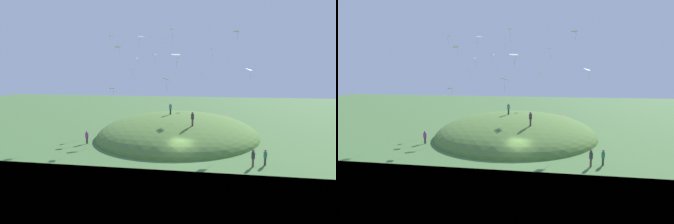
{
  "view_description": "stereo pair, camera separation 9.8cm",
  "coord_description": "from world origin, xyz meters",
  "views": [
    {
      "loc": [
        -32.78,
        -4.12,
        10.02
      ],
      "look_at": [
        5.59,
        2.44,
        4.54
      ],
      "focal_mm": 31.93,
      "sensor_mm": 36.0,
      "label": 1
    },
    {
      "loc": [
        -32.76,
        -4.22,
        10.02
      ],
      "look_at": [
        5.59,
        2.44,
        4.54
      ],
      "focal_mm": 31.93,
      "sensor_mm": 36.0,
      "label": 2
    }
  ],
  "objects": [
    {
      "name": "kite_10",
      "position": [
        13.25,
        11.81,
        13.59
      ],
      "size": [
        0.94,
        1.0,
        1.13
      ],
      "color": "#F3DCCE"
    },
    {
      "name": "person_near_shore",
      "position": [
        -0.9,
        -9.11,
        1.09
      ],
      "size": [
        0.38,
        0.38,
        1.73
      ],
      "rotation": [
        0.0,
        0.0,
        4.73
      ],
      "color": "#3B3C29",
      "rests_on": "ground_plane"
    },
    {
      "name": "kite_3",
      "position": [
        10.33,
        11.85,
        7.2
      ],
      "size": [
        0.73,
        0.87,
        1.28
      ],
      "color": "silver"
    },
    {
      "name": "kite_6",
      "position": [
        16.6,
        -2.88,
        13.32
      ],
      "size": [
        1.15,
        1.16,
        1.8
      ],
      "color": "white"
    },
    {
      "name": "kite_5",
      "position": [
        5.74,
        -6.12,
        14.66
      ],
      "size": [
        0.91,
        0.93,
        1.1
      ],
      "color": "white"
    },
    {
      "name": "kite_14",
      "position": [
        12.6,
        3.1,
        15.88
      ],
      "size": [
        0.89,
        0.7,
        2.21
      ],
      "color": "silver"
    },
    {
      "name": "person_on_hilltop",
      "position": [
        -1.67,
        -7.78,
        1.18
      ],
      "size": [
        0.4,
        0.4,
        1.85
      ],
      "rotation": [
        0.0,
        0.0,
        4.78
      ],
      "color": "brown",
      "rests_on": "ground_plane"
    },
    {
      "name": "person_watching_kites",
      "position": [
        5.22,
        -0.83,
        4.02
      ],
      "size": [
        0.5,
        0.5,
        1.84
      ],
      "rotation": [
        0.0,
        0.0,
        4.97
      ],
      "color": "brown",
      "rests_on": "grass_hill"
    },
    {
      "name": "person_with_child",
      "position": [
        4.75,
        13.58,
        1.1
      ],
      "size": [
        0.63,
        0.63,
        1.76
      ],
      "rotation": [
        0.0,
        0.0,
        2.43
      ],
      "color": "#504443",
      "rests_on": "ground_plane"
    },
    {
      "name": "kite_0",
      "position": [
        8.77,
        -8.03,
        10.0
      ],
      "size": [
        1.24,
        1.02,
        1.87
      ],
      "color": "white"
    },
    {
      "name": "kite_13",
      "position": [
        19.51,
        5.22,
        15.39
      ],
      "size": [
        0.96,
        0.97,
        1.91
      ],
      "color": "white"
    },
    {
      "name": "dirt_path",
      "position": [
        27.37,
        -6.61,
        0.02
      ],
      "size": [
        14.1,
        4.03,
        0.04
      ],
      "primitive_type": "cube",
      "rotation": [
        0.0,
        0.0,
        0.19
      ],
      "color": "brown",
      "rests_on": "ground_plane"
    },
    {
      "name": "kite_9",
      "position": [
        18.83,
        10.22,
        11.91
      ],
      "size": [
        0.75,
        0.63,
        1.77
      ],
      "color": "#F3E3D1"
    },
    {
      "name": "grass_hill",
      "position": [
        11.91,
        2.01,
        0.0
      ],
      "size": [
        26.85,
        24.34,
        6.84
      ],
      "primitive_type": "ellipsoid",
      "color": "#547B37",
      "rests_on": "ground_plane"
    },
    {
      "name": "kite_7",
      "position": [
        4.18,
        2.45,
        8.83
      ],
      "size": [
        1.41,
        1.23,
        1.66
      ],
      "color": "white"
    },
    {
      "name": "ground_plane",
      "position": [
        0.0,
        0.0,
        0.0
      ],
      "size": [
        160.0,
        160.0,
        0.0
      ],
      "primitive_type": "plane",
      "color": "#497239"
    },
    {
      "name": "person_walking_path",
      "position": [
        11.05,
        3.0,
        4.48
      ],
      "size": [
        0.47,
        0.47,
        1.72
      ],
      "rotation": [
        0.0,
        0.0,
        1.72
      ],
      "color": "#252645",
      "rests_on": "grass_hill"
    },
    {
      "name": "kite_2",
      "position": [
        1.17,
        0.79,
        11.67
      ],
      "size": [
        0.9,
        1.11,
        1.47
      ],
      "color": "white"
    },
    {
      "name": "kite_11",
      "position": [
        12.66,
        12.66,
        15.26
      ],
      "size": [
        1.05,
        0.87,
        1.26
      ],
      "color": "silver"
    },
    {
      "name": "kite_12",
      "position": [
        9.12,
        8.45,
        10.07
      ],
      "size": [
        1.02,
        0.86,
        1.13
      ],
      "color": "white"
    },
    {
      "name": "kite_1",
      "position": [
        16.09,
        6.54,
        12.43
      ],
      "size": [
        0.64,
        0.79,
        1.25
      ],
      "color": "white"
    },
    {
      "name": "kite_4",
      "position": [
        20.27,
        -1.24,
        9.42
      ],
      "size": [
        0.87,
        0.87,
        1.36
      ],
      "color": "white"
    },
    {
      "name": "kite_8",
      "position": [
        13.61,
        8.11,
        15.13
      ],
      "size": [
        1.37,
        1.35,
        1.58
      ],
      "color": "white"
    }
  ]
}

